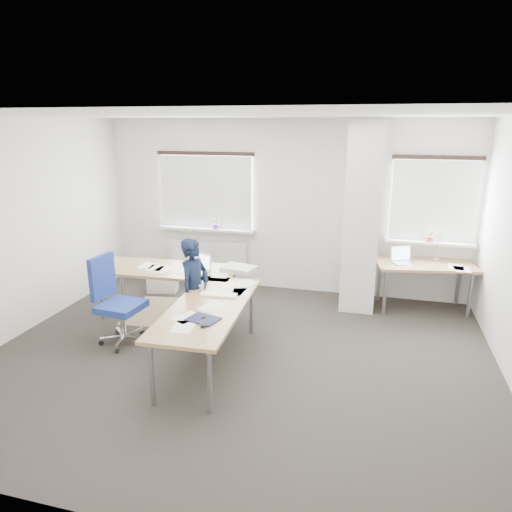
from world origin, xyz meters
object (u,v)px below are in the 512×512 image
(desk_main, at_px, (190,287))
(task_chair, at_px, (120,319))
(desk_side, at_px, (425,266))
(person, at_px, (195,291))

(desk_main, height_order, task_chair, task_chair)
(desk_main, bearing_deg, desk_side, 27.90)
(desk_side, bearing_deg, desk_main, -159.56)
(desk_main, height_order, desk_side, desk_side)
(desk_main, relative_size, person, 1.93)
(desk_main, relative_size, task_chair, 2.29)
(desk_main, distance_m, person, 0.11)
(desk_side, relative_size, person, 1.11)
(desk_main, distance_m, desk_side, 3.48)
(task_chair, bearing_deg, desk_side, 34.93)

